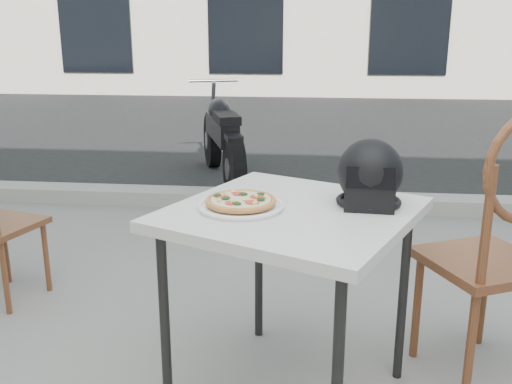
# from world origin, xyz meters

# --- Properties ---
(street_asphalt) EXTENTS (30.00, 8.00, 0.00)m
(street_asphalt) POSITION_xyz_m (0.00, 7.00, 0.00)
(street_asphalt) COLOR black
(street_asphalt) RESTS_ON ground
(curb) EXTENTS (30.00, 0.25, 0.12)m
(curb) POSITION_xyz_m (0.00, 3.00, 0.06)
(curb) COLOR #9D9B93
(curb) RESTS_ON ground
(cafe_table_main) EXTENTS (1.08, 1.08, 0.77)m
(cafe_table_main) POSITION_xyz_m (-0.22, 0.51, 0.70)
(cafe_table_main) COLOR silver
(cafe_table_main) RESTS_ON ground
(plate) EXTENTS (0.38, 0.38, 0.02)m
(plate) POSITION_xyz_m (-0.40, 0.49, 0.78)
(plate) COLOR white
(plate) RESTS_ON cafe_table_main
(pizza) EXTENTS (0.33, 0.33, 0.03)m
(pizza) POSITION_xyz_m (-0.40, 0.49, 0.80)
(pizza) COLOR #CE8C4B
(pizza) RESTS_ON plate
(helmet) EXTENTS (0.26, 0.26, 0.25)m
(helmet) POSITION_xyz_m (0.06, 0.58, 0.88)
(helmet) COLOR black
(helmet) RESTS_ON cafe_table_main
(cafe_chair_main) EXTENTS (0.58, 0.58, 1.14)m
(cafe_chair_main) POSITION_xyz_m (0.59, 0.68, 0.64)
(cafe_chair_main) COLOR brown
(cafe_chair_main) RESTS_ON ground
(motorcycle) EXTENTS (0.73, 1.81, 0.93)m
(motorcycle) POSITION_xyz_m (-1.02, 3.76, 0.41)
(motorcycle) COLOR black
(motorcycle) RESTS_ON street_asphalt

